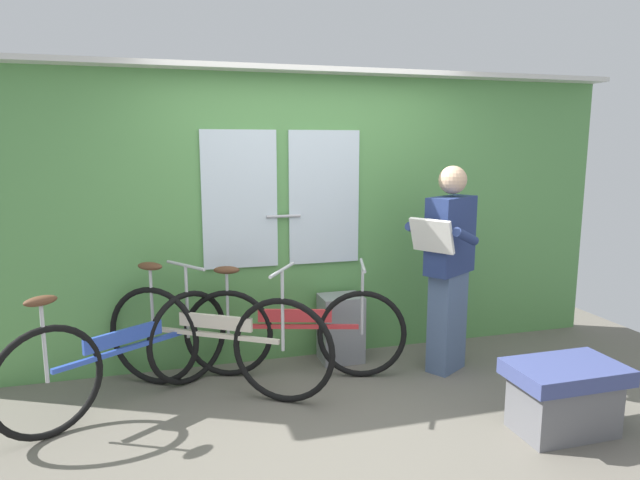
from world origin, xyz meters
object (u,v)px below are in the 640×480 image
Objects in this scene: bicycle_near_door at (124,355)px; bench_seat_corner at (564,396)px; trash_bin_by_wall at (341,328)px; bicycle_by_pole at (215,340)px; bicycle_leaning_behind at (294,331)px; passenger_reading_newspaper at (449,265)px.

bicycle_near_door is 2.13× the size of bench_seat_corner.
trash_bin_by_wall is (1.69, 0.41, -0.10)m from bicycle_near_door.
bench_seat_corner is (2.05, -1.18, -0.16)m from bicycle_by_pole.
bicycle_near_door is at bearing -140.63° from bicycle_by_pole.
bicycle_leaning_behind is 1.94m from bench_seat_corner.
bicycle_near_door is 1.25m from bicycle_leaning_behind.
passenger_reading_newspaper is 2.34× the size of bench_seat_corner.
bicycle_leaning_behind is at bearing 43.85° from bicycle_by_pole.
bicycle_by_pole is (-0.62, -0.12, 0.03)m from bicycle_leaning_behind.
bicycle_by_pole is 2.37m from bench_seat_corner.
bicycle_leaning_behind is at bearing -154.28° from trash_bin_by_wall.
bicycle_near_door is at bearing -31.88° from passenger_reading_newspaper.
bicycle_leaning_behind is 2.39× the size of bench_seat_corner.
bicycle_leaning_behind is 1.09× the size of bicycle_by_pole.
bicycle_by_pole reaches higher than bench_seat_corner.
bench_seat_corner is (1.44, -1.30, -0.13)m from bicycle_leaning_behind.
trash_bin_by_wall is (0.45, 0.22, -0.09)m from bicycle_leaning_behind.
trash_bin_by_wall is at bearing -61.23° from passenger_reading_newspaper.
bicycle_near_door is 2.66× the size of trash_bin_by_wall.
bench_seat_corner is at bearing -57.08° from trash_bin_by_wall.
bicycle_near_door is 2.90m from bench_seat_corner.
trash_bin_by_wall is (1.07, 0.34, -0.12)m from bicycle_by_pole.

